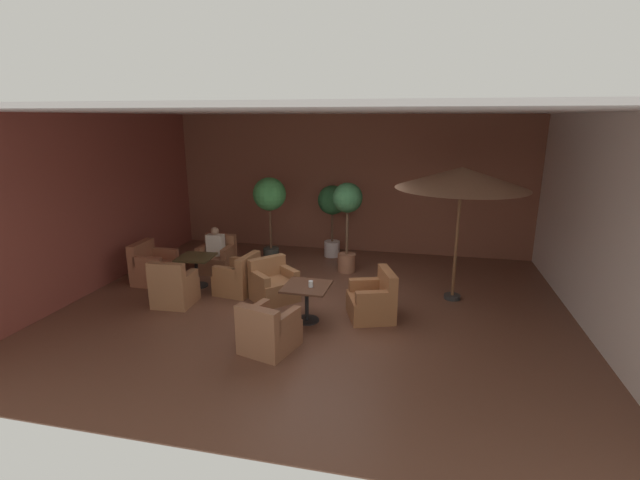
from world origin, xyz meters
name	(u,v)px	position (x,y,z in m)	size (l,w,h in m)	color
ground_plane	(315,307)	(0.00, 0.00, -0.01)	(9.48, 8.05, 0.02)	brown
wall_back_brick	(350,184)	(0.00, 3.99, 1.78)	(9.48, 0.08, 3.57)	brown
wall_left_accent	(89,204)	(-4.70, 0.00, 1.78)	(0.08, 8.05, 3.57)	brown
wall_right_plain	(604,228)	(4.70, 0.00, 1.78)	(0.08, 8.05, 3.57)	silver
ceiling_slab	(315,110)	(0.00, 0.00, 3.60)	(9.48, 8.05, 0.06)	silver
cafe_table_front_left	(307,294)	(-0.01, -0.63, 0.51)	(0.80, 0.80, 0.66)	black
armchair_front_left_north	(268,332)	(-0.33, -1.77, 0.30)	(0.90, 0.96, 0.80)	#935D40
armchair_front_left_east	(373,301)	(1.12, -0.24, 0.32)	(0.98, 1.01, 0.88)	#985E38
armchair_front_left_south	(273,285)	(-0.88, 0.16, 0.30)	(1.07, 1.07, 0.81)	#95623E
cafe_table_front_right	(196,264)	(-2.71, 0.51, 0.49)	(0.75, 0.75, 0.66)	black
armchair_front_right_north	(174,288)	(-2.66, -0.50, 0.33)	(0.73, 0.75, 0.91)	#9E6843
armchair_front_right_east	(239,278)	(-1.71, 0.38, 0.30)	(0.82, 0.88, 0.82)	#99623C
armchair_front_right_south	(217,258)	(-2.71, 1.53, 0.30)	(0.74, 0.71, 0.83)	#975D3D
armchair_front_right_west	(154,268)	(-3.72, 0.51, 0.33)	(0.80, 0.78, 0.90)	#9C593D
patio_umbrella_tall_red	(462,178)	(2.57, 0.98, 2.39)	(2.45, 2.45, 2.60)	#2D2D2D
potted_tree_left_corner	(347,211)	(0.24, 2.16, 1.45)	(0.68, 0.68, 2.08)	#A0674A
potted_tree_mid_left	(270,200)	(-1.71, 2.48, 1.55)	(0.80, 0.80, 2.10)	#373A34
potted_tree_mid_right	(332,207)	(-0.32, 3.27, 1.30)	(0.74, 0.74, 1.84)	silver
patron_blue_shirt	(215,243)	(-2.71, 1.48, 0.69)	(0.39, 0.21, 0.67)	silver
iced_drink_cup	(311,284)	(0.08, -0.68, 0.72)	(0.08, 0.08, 0.11)	silver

